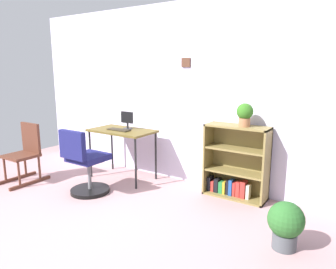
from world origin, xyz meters
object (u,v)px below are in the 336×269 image
at_px(monitor, 127,120).
at_px(bookshelf_low, 236,165).
at_px(office_chair, 85,166).
at_px(potted_plant_floor, 286,223).
at_px(potted_plant_on_shelf, 245,114).
at_px(keyboard, 119,130).
at_px(desk, 122,134).
at_px(rocking_chair, 25,152).

height_order(monitor, bookshelf_low, monitor).
relative_size(office_chair, bookshelf_low, 0.94).
bearing_deg(potted_plant_floor, bookshelf_low, 132.66).
bearing_deg(potted_plant_on_shelf, potted_plant_floor, -49.24).
distance_m(office_chair, potted_plant_on_shelf, 2.15).
bearing_deg(monitor, keyboard, -103.64).
xyz_separation_m(keyboard, office_chair, (0.02, -0.68, -0.38)).
distance_m(monitor, potted_plant_on_shelf, 1.78).
distance_m(monitor, keyboard, 0.20).
height_order(desk, potted_plant_floor, desk).
bearing_deg(desk, rocking_chair, -141.62).
height_order(monitor, keyboard, monitor).
bearing_deg(office_chair, desk, 90.61).
relative_size(bookshelf_low, potted_plant_floor, 2.08).
distance_m(desk, potted_plant_floor, 2.65).
xyz_separation_m(desk, monitor, (0.03, 0.09, 0.20)).
relative_size(desk, keyboard, 2.67).
bearing_deg(desk, keyboard, -98.12).
height_order(bookshelf_low, potted_plant_on_shelf, potted_plant_on_shelf).
height_order(potted_plant_on_shelf, potted_plant_floor, potted_plant_on_shelf).
xyz_separation_m(office_chair, bookshelf_low, (1.67, 1.03, 0.03)).
xyz_separation_m(keyboard, bookshelf_low, (1.69, 0.35, -0.34)).
bearing_deg(bookshelf_low, desk, -170.24).
bearing_deg(potted_plant_on_shelf, monitor, -175.40).
bearing_deg(rocking_chair, keyboard, 36.61).
height_order(monitor, office_chair, monitor).
bearing_deg(monitor, bookshelf_low, 6.88).
bearing_deg(desk, potted_plant_floor, -14.09).
relative_size(rocking_chair, potted_plant_floor, 1.89).
height_order(monitor, potted_plant_on_shelf, potted_plant_on_shelf).
bearing_deg(potted_plant_floor, monitor, 163.85).
bearing_deg(rocking_chair, monitor, 40.42).
bearing_deg(desk, bookshelf_low, 9.76).
height_order(keyboard, bookshelf_low, bookshelf_low).
height_order(office_chair, potted_plant_on_shelf, potted_plant_on_shelf).
distance_m(desk, potted_plant_on_shelf, 1.85).
height_order(office_chair, potted_plant_floor, office_chair).
bearing_deg(office_chair, potted_plant_floor, 2.47).
bearing_deg(rocking_chair, office_chair, 6.85).
relative_size(monitor, office_chair, 0.30).
xyz_separation_m(monitor, bookshelf_low, (1.65, 0.20, -0.47)).
bearing_deg(bookshelf_low, monitor, -173.12).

